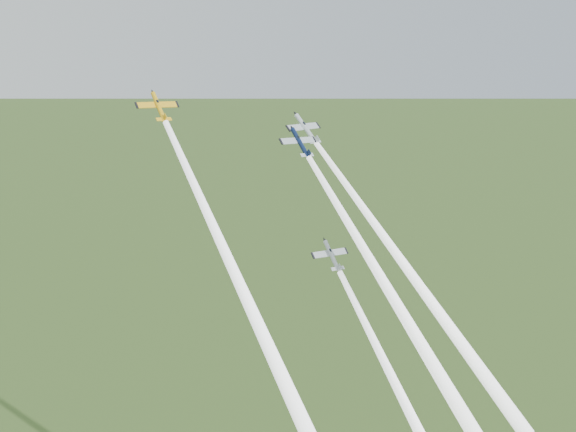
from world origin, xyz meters
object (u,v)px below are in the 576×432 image
at_px(plane_silver_right, 306,129).
at_px(plane_silver_low, 331,255).
at_px(plane_navy, 300,142).
at_px(plane_yellow, 159,107).

xyz_separation_m(plane_silver_right, plane_silver_low, (-7.03, -17.74, -17.85)).
relative_size(plane_navy, plane_silver_low, 1.08).
bearing_deg(plane_navy, plane_silver_right, 44.65).
relative_size(plane_navy, plane_silver_right, 0.89).
height_order(plane_silver_right, plane_silver_low, plane_silver_right).
bearing_deg(plane_navy, plane_yellow, 152.42).
distance_m(plane_yellow, plane_navy, 24.15).
bearing_deg(plane_silver_low, plane_silver_right, 69.44).
distance_m(plane_navy, plane_silver_low, 19.89).
relative_size(plane_yellow, plane_silver_right, 0.87).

